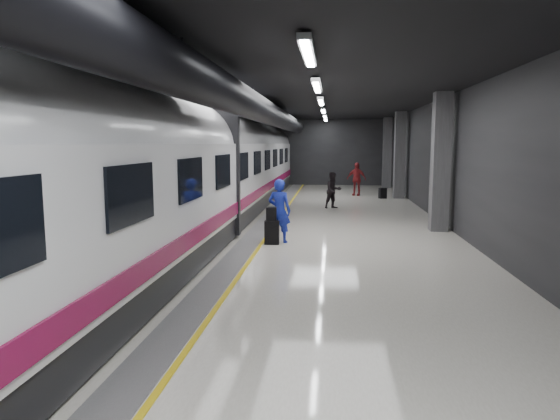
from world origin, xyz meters
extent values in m
plane|color=silver|center=(0.00, 0.00, 0.00)|extent=(40.00, 40.00, 0.00)
cube|color=black|center=(0.00, 0.00, 4.50)|extent=(10.00, 40.00, 0.02)
cube|color=#28282B|center=(0.00, 20.00, 2.25)|extent=(10.00, 0.02, 4.50)
cube|color=#28282B|center=(-5.00, 0.00, 2.25)|extent=(0.02, 40.00, 4.50)
cube|color=#28282B|center=(5.00, 0.00, 2.25)|extent=(0.02, 40.00, 4.50)
cube|color=slate|center=(-1.35, 0.00, 0.01)|extent=(0.65, 39.80, 0.01)
cube|color=yellow|center=(-0.95, 0.00, 0.01)|extent=(0.10, 39.80, 0.01)
cylinder|color=black|center=(-1.30, 0.00, 3.95)|extent=(0.80, 38.00, 0.80)
cube|color=silver|center=(0.60, -6.00, 4.40)|extent=(0.22, 2.60, 0.10)
cube|color=silver|center=(0.60, -1.00, 4.40)|extent=(0.22, 2.60, 0.10)
cube|color=silver|center=(0.60, 4.00, 4.40)|extent=(0.22, 2.60, 0.10)
cube|color=silver|center=(0.60, 9.00, 4.40)|extent=(0.22, 2.60, 0.10)
cube|color=silver|center=(0.60, 14.00, 4.40)|extent=(0.22, 2.60, 0.10)
cube|color=silver|center=(0.60, 18.00, 4.40)|extent=(0.22, 2.60, 0.10)
cube|color=#515154|center=(4.55, 2.00, 2.25)|extent=(0.55, 0.55, 4.50)
cube|color=#515154|center=(4.55, 12.00, 2.25)|extent=(0.55, 0.55, 4.50)
cube|color=#515154|center=(4.55, 18.00, 2.25)|extent=(0.55, 0.55, 4.50)
cube|color=black|center=(-3.25, 0.00, 0.35)|extent=(2.80, 38.00, 0.60)
cube|color=white|center=(-3.25, 0.00, 1.75)|extent=(2.90, 38.00, 2.20)
cylinder|color=white|center=(-3.25, 0.00, 2.70)|extent=(2.80, 38.00, 2.80)
cube|color=maroon|center=(-1.78, 0.00, 0.95)|extent=(0.04, 38.00, 0.35)
cube|color=black|center=(-3.25, 0.00, 2.00)|extent=(3.05, 0.25, 3.80)
cube|color=black|center=(-1.78, -8.00, 2.15)|extent=(0.05, 1.60, 0.85)
cube|color=black|center=(-1.78, -5.00, 2.15)|extent=(0.05, 1.60, 0.85)
cube|color=black|center=(-1.78, -2.00, 2.15)|extent=(0.05, 1.60, 0.85)
cube|color=black|center=(-1.78, 1.00, 2.15)|extent=(0.05, 1.60, 0.85)
cube|color=black|center=(-1.78, 4.00, 2.15)|extent=(0.05, 1.60, 0.85)
cube|color=black|center=(-1.78, 7.00, 2.15)|extent=(0.05, 1.60, 0.85)
cube|color=black|center=(-1.78, 10.00, 2.15)|extent=(0.05, 1.60, 0.85)
cube|color=black|center=(-1.78, 13.00, 2.15)|extent=(0.05, 1.60, 0.85)
cube|color=black|center=(-1.78, 16.00, 2.15)|extent=(0.05, 1.60, 0.85)
imported|color=blue|center=(-0.47, -0.52, 0.93)|extent=(0.76, 0.60, 1.85)
cube|color=black|center=(-0.65, -0.81, 0.34)|extent=(0.42, 0.27, 0.68)
cube|color=black|center=(-0.67, -0.84, 0.86)|extent=(0.31, 0.20, 0.38)
imported|color=black|center=(1.10, 7.32, 0.80)|extent=(0.98, 0.92, 1.61)
imported|color=maroon|center=(2.38, 13.06, 0.91)|extent=(1.15, 0.73, 1.82)
cube|color=black|center=(3.70, 11.69, 0.28)|extent=(0.44, 0.38, 0.55)
camera|label=1|loc=(1.03, -14.74, 2.86)|focal=32.00mm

